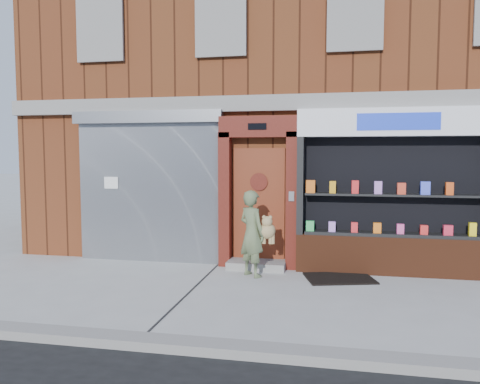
# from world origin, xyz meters

# --- Properties ---
(ground) EXTENTS (80.00, 80.00, 0.00)m
(ground) POSITION_xyz_m (0.00, 0.00, 0.00)
(ground) COLOR #9E9E99
(ground) RESTS_ON ground
(curb) EXTENTS (60.00, 0.30, 0.12)m
(curb) POSITION_xyz_m (0.00, -2.15, 0.06)
(curb) COLOR gray
(curb) RESTS_ON ground
(building) EXTENTS (12.00, 8.16, 8.00)m
(building) POSITION_xyz_m (-0.00, 5.99, 4.00)
(building) COLOR #5E2B15
(building) RESTS_ON ground
(shutter_bay) EXTENTS (3.10, 0.30, 3.04)m
(shutter_bay) POSITION_xyz_m (-3.00, 1.93, 1.72)
(shutter_bay) COLOR gray
(shutter_bay) RESTS_ON ground
(red_door_bay) EXTENTS (1.52, 0.58, 2.90)m
(red_door_bay) POSITION_xyz_m (-0.75, 1.86, 1.46)
(red_door_bay) COLOR #49130C
(red_door_bay) RESTS_ON ground
(pharmacy_bay) EXTENTS (3.50, 0.41, 3.00)m
(pharmacy_bay) POSITION_xyz_m (1.75, 1.81, 1.37)
(pharmacy_bay) COLOR #5B2A15
(pharmacy_bay) RESTS_ON ground
(woman) EXTENTS (0.76, 0.64, 1.55)m
(woman) POSITION_xyz_m (-0.73, 1.16, 0.78)
(woman) COLOR #5C6B46
(woman) RESTS_ON ground
(doormat) EXTENTS (1.32, 1.08, 0.03)m
(doormat) POSITION_xyz_m (0.79, 1.25, 0.01)
(doormat) COLOR black
(doormat) RESTS_ON ground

